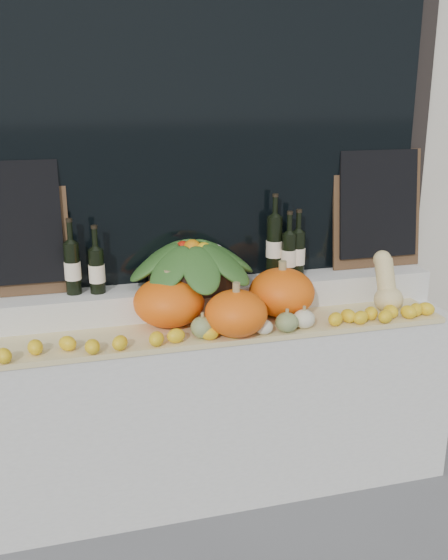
# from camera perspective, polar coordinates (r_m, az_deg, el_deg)

# --- Properties ---
(storefront_facade) EXTENTS (7.00, 0.94, 4.50)m
(storefront_facade) POSITION_cam_1_polar(r_m,az_deg,el_deg) (3.52, -3.67, 21.75)
(storefront_facade) COLOR beige
(storefront_facade) RESTS_ON ground
(display_sill) EXTENTS (2.30, 0.55, 0.88)m
(display_sill) POSITION_cam_1_polar(r_m,az_deg,el_deg) (3.20, -0.36, -11.32)
(display_sill) COLOR silver
(display_sill) RESTS_ON ground
(rear_tier) EXTENTS (2.30, 0.25, 0.16)m
(rear_tier) POSITION_cam_1_polar(r_m,az_deg,el_deg) (3.12, -1.09, -1.62)
(rear_tier) COLOR silver
(rear_tier) RESTS_ON display_sill
(straw_bedding) EXTENTS (2.10, 0.32, 0.02)m
(straw_bedding) POSITION_cam_1_polar(r_m,az_deg,el_deg) (2.89, 0.26, -4.59)
(straw_bedding) COLOR tan
(straw_bedding) RESTS_ON display_sill
(pumpkin_left) EXTENTS (0.35, 0.35, 0.23)m
(pumpkin_left) POSITION_cam_1_polar(r_m,az_deg,el_deg) (2.89, -5.04, -2.00)
(pumpkin_left) COLOR #FF630D
(pumpkin_left) RESTS_ON straw_bedding
(pumpkin_right) EXTENTS (0.42, 0.42, 0.23)m
(pumpkin_right) POSITION_cam_1_polar(r_m,az_deg,el_deg) (3.02, 5.30, -1.12)
(pumpkin_right) COLOR #FF630D
(pumpkin_right) RESTS_ON straw_bedding
(pumpkin_center) EXTENTS (0.37, 0.37, 0.21)m
(pumpkin_center) POSITION_cam_1_polar(r_m,az_deg,el_deg) (2.77, 1.12, -3.06)
(pumpkin_center) COLOR #FF630D
(pumpkin_center) RESTS_ON straw_bedding
(butternut_squash) EXTENTS (0.14, 0.21, 0.29)m
(butternut_squash) POSITION_cam_1_polar(r_m,az_deg,el_deg) (3.18, 14.65, -0.55)
(butternut_squash) COLOR #E3CA85
(butternut_squash) RESTS_ON straw_bedding
(decorative_gourds) EXTENTS (0.58, 0.15, 0.17)m
(decorative_gourds) POSITION_cam_1_polar(r_m,az_deg,el_deg) (2.79, 2.38, -3.92)
(decorative_gourds) COLOR #315A1B
(decorative_gourds) RESTS_ON straw_bedding
(lemon_heap) EXTENTS (2.20, 0.16, 0.06)m
(lemon_heap) POSITION_cam_1_polar(r_m,az_deg,el_deg) (2.78, 0.87, -4.56)
(lemon_heap) COLOR yellow
(lemon_heap) RESTS_ON straw_bedding
(produce_bowl) EXTENTS (0.66, 0.66, 0.24)m
(produce_bowl) POSITION_cam_1_polar(r_m,az_deg,el_deg) (3.03, -2.90, 1.59)
(produce_bowl) COLOR black
(produce_bowl) RESTS_ON rear_tier
(wine_bottle_far_left) EXTENTS (0.08, 0.08, 0.36)m
(wine_bottle_far_left) POSITION_cam_1_polar(r_m,az_deg,el_deg) (2.98, -13.68, 1.14)
(wine_bottle_far_left) COLOR black
(wine_bottle_far_left) RESTS_ON rear_tier
(wine_bottle_near_left) EXTENTS (0.08, 0.08, 0.32)m
(wine_bottle_near_left) POSITION_cam_1_polar(r_m,az_deg,el_deg) (2.97, -11.56, 0.89)
(wine_bottle_near_left) COLOR black
(wine_bottle_near_left) RESTS_ON rear_tier
(wine_bottle_tall) EXTENTS (0.08, 0.08, 0.43)m
(wine_bottle_tall) POSITION_cam_1_polar(r_m,az_deg,el_deg) (3.16, 4.62, 3.13)
(wine_bottle_tall) COLOR black
(wine_bottle_tall) RESTS_ON rear_tier
(wine_bottle_near_right) EXTENTS (0.08, 0.08, 0.34)m
(wine_bottle_near_right) POSITION_cam_1_polar(r_m,az_deg,el_deg) (3.16, 5.93, 2.30)
(wine_bottle_near_right) COLOR black
(wine_bottle_near_right) RESTS_ON rear_tier
(wine_bottle_far_right) EXTENTS (0.08, 0.08, 0.35)m
(wine_bottle_far_right) POSITION_cam_1_polar(r_m,az_deg,el_deg) (3.19, 6.75, 2.46)
(wine_bottle_far_right) COLOR black
(wine_bottle_far_right) RESTS_ON rear_tier
(chalkboard_left) EXTENTS (0.50, 0.10, 0.62)m
(chalkboard_left) POSITION_cam_1_polar(r_m,az_deg,el_deg) (3.00, -18.82, 4.64)
(chalkboard_left) COLOR #4C331E
(chalkboard_left) RESTS_ON rear_tier
(chalkboard_right) EXTENTS (0.50, 0.10, 0.62)m
(chalkboard_right) POSITION_cam_1_polar(r_m,az_deg,el_deg) (3.41, 13.87, 6.51)
(chalkboard_right) COLOR #4C331E
(chalkboard_right) RESTS_ON rear_tier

